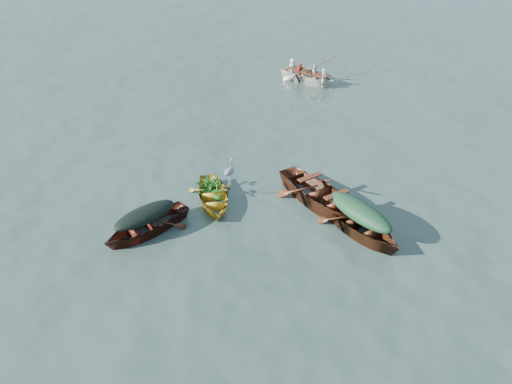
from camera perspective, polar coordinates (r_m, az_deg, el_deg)
ground at (r=14.10m, az=-2.40°, el=-6.07°), size 140.00×140.00×0.00m
yellow_dinghy at (r=15.93m, az=-4.91°, el=-1.25°), size 3.34×3.14×0.87m
dark_covered_boat at (r=14.91m, az=-12.33°, el=-4.52°), size 1.75×3.76×0.90m
green_tarp_boat at (r=14.85m, az=11.50°, el=-4.57°), size 4.52×2.65×1.00m
open_wooden_boat at (r=15.80m, az=7.47°, el=-1.71°), size 5.41×3.16×1.26m
rowed_boat at (r=26.27m, az=5.86°, el=12.34°), size 4.53×1.61×1.07m
dark_tarp_cover at (r=14.54m, az=-12.62°, el=-2.45°), size 0.96×2.07×0.40m
green_tarp_cover at (r=14.42m, az=11.81°, el=-2.13°), size 2.49×1.46×0.52m
thwart_benches at (r=15.46m, az=7.63°, el=0.29°), size 2.76×1.73×0.04m
heron at (r=15.56m, az=-3.07°, el=1.83°), size 0.49×0.47×0.92m
dinghy_weeds at (r=16.02m, az=-5.18°, el=2.02°), size 1.14×1.12×0.60m
rowers at (r=25.99m, az=5.97°, el=14.24°), size 3.18×1.39×0.76m
oars at (r=26.09m, az=5.92°, el=13.51°), size 0.76×2.63×0.06m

